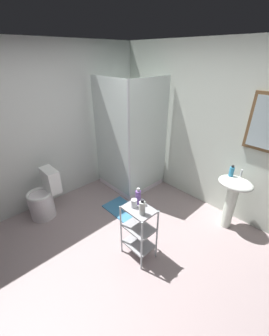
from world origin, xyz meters
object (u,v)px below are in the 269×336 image
Objects in this scene: storage_cart at (139,229)px; rinse_cup at (134,203)px; shower_stall at (131,165)px; toilet at (44,198)px; hand_soap_bottle at (232,171)px; lotion_bottle_white at (142,208)px; pedestal_sink at (233,193)px; bath_mat at (122,209)px; conditioner_bottle_purple at (138,197)px.

rinse_cup reaches higher than storage_cart.
shower_stall is at bearing 140.91° from storage_cart.
shower_stall is at bearing 78.91° from toilet.
storage_cart is (1.27, -1.03, -0.03)m from shower_stall.
hand_soap_bottle is (1.99, 1.88, 0.57)m from toilet.
shower_stall is at bearing 141.74° from lotion_bottle_white.
hand_soap_bottle is at bearing 163.05° from pedestal_sink.
shower_stall is 1.77m from hand_soap_bottle.
storage_cart is 0.36m from rinse_cup.
storage_cart is 0.40m from lotion_bottle_white.
toilet reaches higher than bath_mat.
toilet is 1.25m from bath_mat.
conditioner_bottle_purple is 2.04× the size of rinse_cup.
toilet is at bearing -136.69° from hand_soap_bottle.
rinse_cup is (-0.15, 0.02, -0.03)m from lotion_bottle_white.
pedestal_sink is at bearing 33.82° from bath_mat.
toilet is 4.76× the size of hand_soap_bottle.
rinse_cup is (1.51, 0.51, 0.48)m from toilet.
hand_soap_bottle reaches higher than toilet.
lotion_bottle_white is 1.90× the size of rinse_cup.
pedestal_sink is at bearing 72.22° from lotion_bottle_white.
pedestal_sink is 1.72m from bath_mat.
conditioner_bottle_purple is at bearing -111.20° from hand_soap_bottle.
shower_stall reaches higher than hand_soap_bottle.
conditioner_bottle_purple is at bearing 21.51° from toilet.
conditioner_bottle_purple is (-0.60, -1.26, 0.25)m from pedestal_sink.
lotion_bottle_white is (-0.34, -1.39, -0.05)m from hand_soap_bottle.
lotion_bottle_white is at bearing -38.26° from shower_stall.
pedestal_sink is at bearing 41.47° from toilet.
pedestal_sink is 2.81m from toilet.
rinse_cup is (-0.06, -0.02, 0.36)m from storage_cart.
conditioner_bottle_purple is 1.08× the size of lotion_bottle_white.
rinse_cup is at bearing -78.76° from conditioner_bottle_purple.
toilet is 1.66m from storage_cart.
pedestal_sink is at bearing 9.34° from shower_stall.
toilet is at bearing -138.53° from pedestal_sink.
toilet is at bearing -163.54° from lotion_bottle_white.
shower_stall is at bearing -169.13° from hand_soap_bottle.
shower_stall reaches higher than conditioner_bottle_purple.
toilet is 1.69m from conditioner_bottle_purple.
hand_soap_bottle is 0.76× the size of conditioner_bottle_purple.
conditioner_bottle_purple is at bearing -39.15° from shower_stall.
bath_mat is (-0.74, 0.36, -0.82)m from conditioner_bottle_purple.
conditioner_bottle_purple is (-0.08, 0.06, 0.40)m from storage_cart.
conditioner_bottle_purple is (1.49, 0.59, 0.52)m from toilet.
conditioner_bottle_purple is at bearing 101.24° from rinse_cup.
pedestal_sink is 7.85× the size of rinse_cup.
bath_mat is at bearing 154.14° from conditioner_bottle_purple.
hand_soap_bottle reaches higher than pedestal_sink.
pedestal_sink is at bearing 66.48° from rinse_cup.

